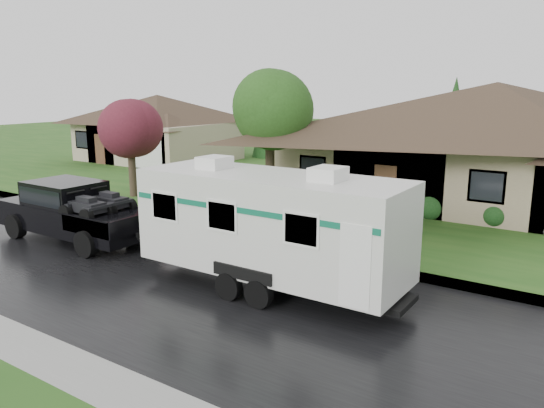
{
  "coord_description": "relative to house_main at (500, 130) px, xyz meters",
  "views": [
    {
      "loc": [
        7.19,
        -12.42,
        5.55
      ],
      "look_at": [
        -2.44,
        2.0,
        1.69
      ],
      "focal_mm": 35.0,
      "sensor_mm": 36.0,
      "label": 1
    }
  ],
  "objects": [
    {
      "name": "house_far",
      "position": [
        -24.07,
        2.02,
        -0.62
      ],
      "size": [
        10.8,
        8.64,
        5.8
      ],
      "color": "tan",
      "rests_on": "lawn"
    },
    {
      "name": "travel_trailer",
      "position": [
        -2.92,
        -14.62,
        -1.69
      ],
      "size": [
        8.0,
        2.81,
        3.59
      ],
      "color": "silver",
      "rests_on": "ground"
    },
    {
      "name": "pickup_truck",
      "position": [
        -11.74,
        -14.62,
        -2.43
      ],
      "size": [
        6.48,
        2.46,
        2.16
      ],
      "color": "black",
      "rests_on": "ground"
    },
    {
      "name": "house_main",
      "position": [
        0.0,
        0.0,
        0.0
      ],
      "size": [
        19.44,
        10.8,
        6.9
      ],
      "color": "gray",
      "rests_on": "lawn"
    },
    {
      "name": "lawn",
      "position": [
        -2.29,
        1.16,
        -3.52
      ],
      "size": [
        140.0,
        26.0,
        0.15
      ],
      "primitive_type": "cube",
      "color": "#204C18",
      "rests_on": "ground"
    },
    {
      "name": "road",
      "position": [
        -2.29,
        -15.84,
        -3.59
      ],
      "size": [
        140.0,
        8.0,
        0.01
      ],
      "primitive_type": "cube",
      "color": "black",
      "rests_on": "ground"
    },
    {
      "name": "tree_red",
      "position": [
        -15.44,
        -8.38,
        0.1
      ],
      "size": [
        3.09,
        3.09,
        5.11
      ],
      "color": "#382B1E",
      "rests_on": "lawn"
    },
    {
      "name": "shrub_row",
      "position": [
        -0.29,
        -4.54,
        -2.94
      ],
      "size": [
        13.6,
        1.0,
        1.0
      ],
      "color": "#143814",
      "rests_on": "lawn"
    },
    {
      "name": "ground",
      "position": [
        -2.29,
        -13.84,
        -3.59
      ],
      "size": [
        140.0,
        140.0,
        0.0
      ],
      "primitive_type": "plane",
      "color": "#204C18",
      "rests_on": "ground"
    },
    {
      "name": "curb",
      "position": [
        -2.29,
        -11.59,
        -3.52
      ],
      "size": [
        140.0,
        0.5,
        0.15
      ],
      "primitive_type": "cube",
      "color": "gray",
      "rests_on": "ground"
    },
    {
      "name": "tree_left_green",
      "position": [
        -8.35,
        -6.59,
        0.79
      ],
      "size": [
        3.68,
        3.68,
        6.09
      ],
      "color": "#382B1E",
      "rests_on": "lawn"
    }
  ]
}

